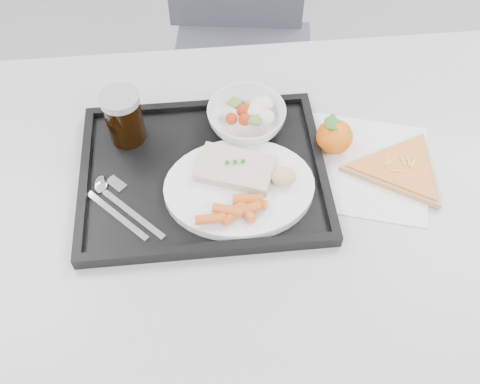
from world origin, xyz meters
TOP-DOWN VIEW (x-y plane):
  - table at (0.00, 0.30)m, footprint 1.20×0.80m
  - chair at (0.06, 1.05)m, footprint 0.48×0.48m
  - tray at (-0.08, 0.33)m, footprint 0.45×0.35m
  - dinner_plate at (-0.02, 0.28)m, footprint 0.27×0.27m
  - fish_fillet at (-0.02, 0.31)m, footprint 0.16×0.12m
  - bread_roll at (0.06, 0.28)m, footprint 0.06×0.05m
  - salad_bowl at (0.01, 0.43)m, footprint 0.15×0.15m
  - cola_glass at (-0.22, 0.43)m, footprint 0.07×0.07m
  - cutlery at (-0.24, 0.27)m, footprint 0.14×0.15m
  - napkin at (0.22, 0.33)m, footprint 0.31×0.30m
  - tangerine at (0.17, 0.37)m, footprint 0.08×0.08m
  - pizza_slice at (0.29, 0.30)m, footprint 0.26×0.26m
  - carrot_pile at (-0.03, 0.22)m, footprint 0.13×0.06m
  - salad_contents at (0.03, 0.44)m, footprint 0.10×0.08m

SIDE VIEW (x-z plane):
  - chair at x=0.06m, z-range 0.07..1.00m
  - table at x=0.00m, z-range 0.31..1.06m
  - napkin at x=0.22m, z-range 0.75..0.75m
  - tray at x=-0.08m, z-range 0.75..0.77m
  - pizza_slice at x=0.29m, z-range 0.75..0.77m
  - cutlery at x=-0.24m, z-range 0.76..0.77m
  - dinner_plate at x=-0.02m, z-range 0.77..0.78m
  - tangerine at x=0.17m, z-range 0.75..0.82m
  - salad_bowl at x=0.01m, z-range 0.77..0.81m
  - fish_fillet at x=-0.02m, z-range 0.78..0.80m
  - carrot_pile at x=-0.03m, z-range 0.78..0.81m
  - bread_roll at x=0.06m, z-range 0.78..0.81m
  - salad_contents at x=0.03m, z-range 0.79..0.81m
  - cola_glass at x=-0.22m, z-range 0.77..0.88m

